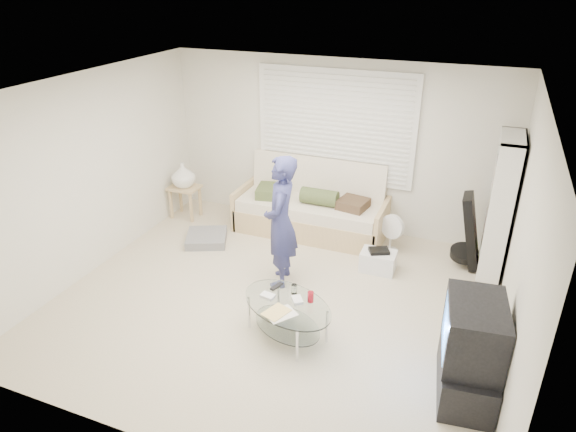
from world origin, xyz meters
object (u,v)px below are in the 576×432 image
at_px(futon_sofa, 311,209).
at_px(tv_unit, 470,351).
at_px(bookshelf, 500,207).
at_px(coffee_table, 287,309).

bearing_deg(futon_sofa, tv_unit, -46.80).
bearing_deg(futon_sofa, bookshelf, -4.86).
distance_m(futon_sofa, bookshelf, 2.61).
distance_m(tv_unit, coffee_table, 1.85).
height_order(futon_sofa, bookshelf, bookshelf).
height_order(futon_sofa, tv_unit, futon_sofa).
distance_m(futon_sofa, tv_unit, 3.52).
bearing_deg(futon_sofa, coffee_table, -76.55).
bearing_deg(tv_unit, bookshelf, 86.95).
xyz_separation_m(futon_sofa, coffee_table, (0.57, -2.40, -0.03)).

